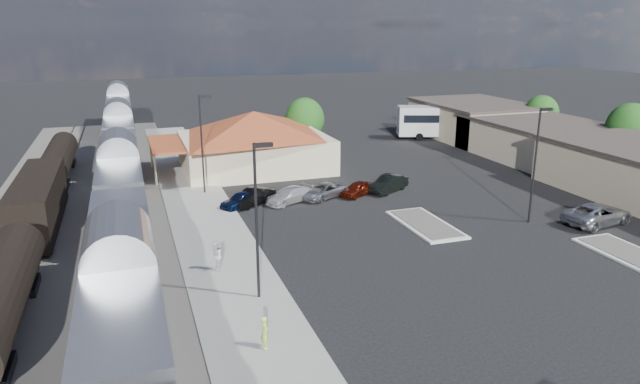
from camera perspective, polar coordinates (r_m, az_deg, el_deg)
name	(u,v)px	position (r m, az deg, el deg)	size (l,w,h in m)	color
ground	(390,240)	(41.46, 6.99, -4.80)	(280.00, 280.00, 0.00)	black
railbed	(82,236)	(45.35, -22.67, -4.04)	(16.00, 100.00, 0.12)	#4C4944
platform	(210,230)	(43.59, -10.96, -3.78)	(5.50, 92.00, 0.18)	gray
passenger_train	(122,185)	(47.26, -19.23, 0.71)	(3.00, 104.00, 5.55)	silver
freight_cars	(39,204)	(47.77, -26.31, -1.12)	(2.80, 46.00, 4.00)	black
station_depot	(254,140)	(61.15, -6.64, 5.18)	(18.35, 12.24, 6.20)	beige
buildings_east	(567,145)	(67.79, 23.46, 4.29)	(14.40, 51.40, 4.80)	#C6B28C
traffic_island_south	(426,224)	(44.85, 10.51, -3.16)	(3.30, 7.50, 0.21)	silver
traffic_island_north	(632,255)	(43.60, 28.73, -5.57)	(3.30, 7.50, 0.21)	silver
lamp_plat_s	(258,210)	(30.87, -6.24, -1.76)	(1.08, 0.25, 9.00)	black
lamp_plat_n	(202,137)	(51.95, -11.67, 5.44)	(1.08, 0.25, 9.00)	black
lamp_lot	(537,156)	(46.36, 20.85, 3.40)	(1.08, 0.25, 9.00)	black
tree_east_b	(630,128)	(70.06, 28.55, 5.64)	(4.94, 4.94, 6.96)	#382314
tree_east_c	(541,114)	(80.14, 21.24, 7.30)	(4.41, 4.41, 6.21)	#382314
tree_depot	(305,119)	(68.61, -1.54, 7.26)	(4.71, 4.71, 6.63)	#382314
suv	(598,214)	(49.09, 26.01, -2.00)	(2.71, 5.88, 1.63)	#A2A5AA
coach_bus	(449,120)	(79.35, 12.76, 7.01)	(13.85, 7.32, 4.38)	white
person_a	(265,332)	(27.76, -5.52, -13.77)	(0.59, 0.39, 1.62)	#BFE347
person_b	(215,256)	(36.05, -10.42, -6.33)	(0.93, 0.73, 1.92)	silver
parked_car_a	(242,199)	(48.66, -7.78, -0.74)	(1.65, 4.10, 1.40)	#0C1B40
parked_car_b	(252,197)	(49.11, -6.78, -0.51)	(1.53, 4.40, 1.45)	black
parked_car_c	(289,195)	(49.57, -3.09, -0.32)	(1.87, 4.60, 1.34)	silver
parked_car_d	(323,191)	(50.77, 0.30, 0.09)	(2.17, 4.72, 1.31)	gray
parked_car_e	(357,189)	(51.60, 3.77, 0.31)	(1.52, 3.78, 1.29)	#66190B
parked_car_f	(388,184)	(53.10, 6.84, 0.82)	(1.60, 4.60, 1.52)	black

